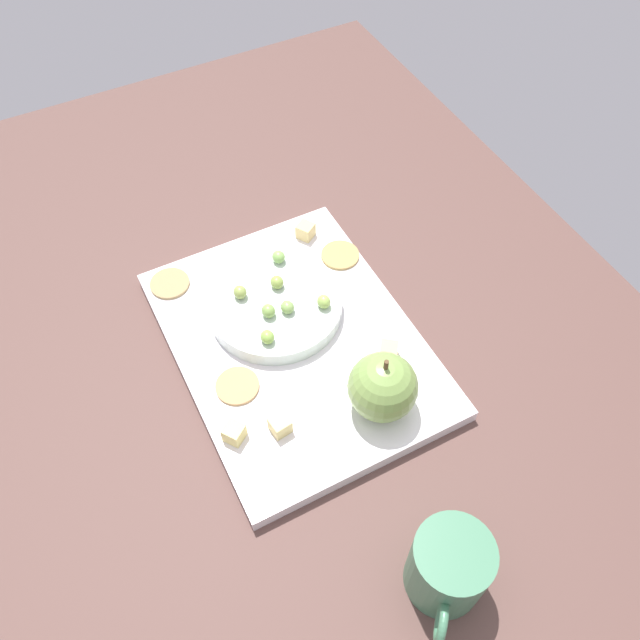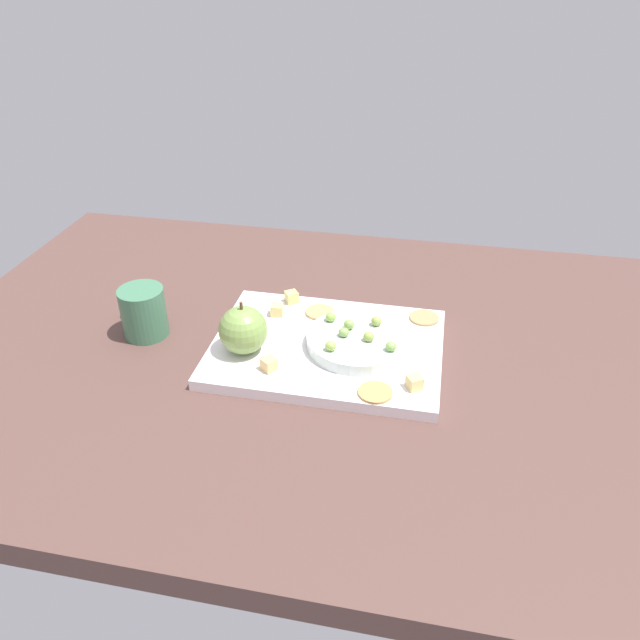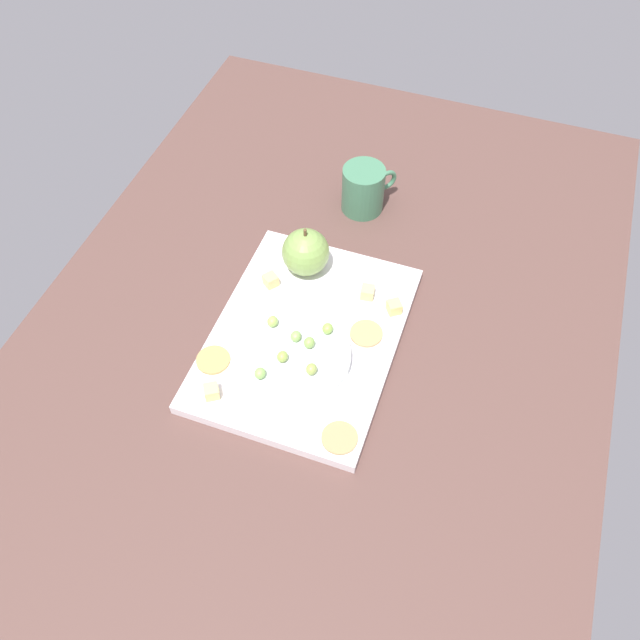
{
  "view_description": "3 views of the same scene",
  "coord_description": "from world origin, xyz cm",
  "views": [
    {
      "loc": [
        -38.07,
        16.75,
        70.09
      ],
      "look_at": [
        1.26,
        -3.65,
        10.02
      ],
      "focal_mm": 36.77,
      "sensor_mm": 36.0,
      "label": 1
    },
    {
      "loc": [
        17.87,
        -81.13,
        62.1
      ],
      "look_at": [
        1.79,
        -1.13,
        9.98
      ],
      "focal_mm": 34.55,
      "sensor_mm": 36.0,
      "label": 2
    },
    {
      "loc": [
        56.74,
        20.23,
        86.77
      ],
      "look_at": [
        2.75,
        1.09,
        9.92
      ],
      "focal_mm": 36.85,
      "sensor_mm": 36.0,
      "label": 3
    }
  ],
  "objects": [
    {
      "name": "grape_4",
      "position": [
        10.34,
        2.51,
        8.57
      ],
      "size": [
        1.75,
        1.57,
        1.62
      ],
      "primitive_type": "ellipsoid",
      "color": "#97AB52",
      "rests_on": "serving_dish"
    },
    {
      "name": "cheese_cube_2",
      "position": [
        -5.66,
        10.28,
        6.75
      ],
      "size": [
        2.82,
        2.82,
        2.02
      ],
      "primitive_type": "cube",
      "rotation": [
        0.0,
        0.0,
        0.62
      ],
      "color": "#E7D273",
      "rests_on": "platter"
    },
    {
      "name": "cheese_cube_3",
      "position": [
        -7.1,
        5.53,
        6.75
      ],
      "size": [
        2.27,
        2.27,
        2.02
      ],
      "primitive_type": "cube",
      "rotation": [
        0.0,
        0.0,
        0.13
      ],
      "color": "#E3CC79",
      "rests_on": "platter"
    },
    {
      "name": "cup",
      "position": [
        -28.1,
        -1.7,
        8.18
      ],
      "size": [
        9.22,
        8.61,
        8.54
      ],
      "color": "#427958",
      "rests_on": "table"
    },
    {
      "name": "grape_1",
      "position": [
        9.72,
        -2.13,
        8.54
      ],
      "size": [
        1.75,
        1.57,
        1.56
      ],
      "primitive_type": "ellipsoid",
      "color": "#93AD4C",
      "rests_on": "serving_dish"
    },
    {
      "name": "serving_dish",
      "position": [
        7.93,
        -0.96,
        6.75
      ],
      "size": [
        16.4,
        16.4,
        2.02
      ],
      "primitive_type": "cylinder",
      "color": "silver",
      "rests_on": "platter"
    },
    {
      "name": "apple_stem",
      "position": [
        -9.45,
        -5.66,
        13.99
      ],
      "size": [
        0.5,
        0.5,
        1.2
      ],
      "primitive_type": "cylinder",
      "color": "brown",
      "rests_on": "apple_whole"
    },
    {
      "name": "platter",
      "position": [
        2.97,
        -1.15,
        4.82
      ],
      "size": [
        36.56,
        27.36,
        1.83
      ],
      "primitive_type": "cube",
      "color": "white",
      "rests_on": "table"
    },
    {
      "name": "cheese_cube_1",
      "position": [
        17.47,
        -9.89,
        6.75
      ],
      "size": [
        2.79,
        2.79,
        2.02
      ],
      "primitive_type": "cube",
      "rotation": [
        0.0,
        0.0,
        0.57
      ],
      "color": "#E9CD79",
      "rests_on": "platter"
    },
    {
      "name": "apple_whole",
      "position": [
        -9.45,
        -5.66,
        9.57
      ],
      "size": [
        7.65,
        7.65,
        7.65
      ],
      "primitive_type": "sphere",
      "color": "#7FA34F",
      "rests_on": "platter"
    },
    {
      "name": "grape_3",
      "position": [
        5.71,
        -1.61,
        8.49
      ],
      "size": [
        1.75,
        1.57,
        1.47
      ],
      "primitive_type": "ellipsoid",
      "color": "#89AE5A",
      "rests_on": "serving_dish"
    },
    {
      "name": "cheese_cube_0",
      "position": [
        -4.3,
        -9.76,
        6.75
      ],
      "size": [
        2.84,
        2.84,
        2.02
      ],
      "primitive_type": "cube",
      "rotation": [
        0.0,
        0.0,
        0.92
      ],
      "color": "#F1C477",
      "rests_on": "platter"
    },
    {
      "name": "grape_6",
      "position": [
        6.19,
        0.66,
        8.57
      ],
      "size": [
        1.75,
        1.57,
        1.63
      ],
      "primitive_type": "ellipsoid",
      "color": "#88AF54",
      "rests_on": "serving_dish"
    },
    {
      "name": "table",
      "position": [
        0.0,
        0.0,
        1.96
      ],
      "size": [
        129.73,
        89.09,
        3.91
      ],
      "primitive_type": "cube",
      "color": "brown",
      "rests_on": "ground"
    },
    {
      "name": "grape_0",
      "position": [
        13.38,
        -4.07,
        8.54
      ],
      "size": [
        1.75,
        1.57,
        1.56
      ],
      "primitive_type": "ellipsoid",
      "color": "#8BBD5D",
      "rests_on": "serving_dish"
    },
    {
      "name": "cracker_2",
      "position": [
        17.85,
        9.26,
        5.94
      ],
      "size": [
        5.01,
        5.01,
        0.4
      ],
      "primitive_type": "cylinder",
      "color": "tan",
      "rests_on": "platter"
    },
    {
      "name": "cracker_0",
      "position": [
        12.11,
        -12.27,
        5.94
      ],
      "size": [
        5.01,
        5.01,
        0.4
      ],
      "primitive_type": "cylinder",
      "color": "tan",
      "rests_on": "platter"
    },
    {
      "name": "cracker_1",
      "position": [
        -0.13,
        7.57,
        5.94
      ],
      "size": [
        5.01,
        5.01,
        0.4
      ],
      "primitive_type": "cylinder",
      "color": "tan",
      "rests_on": "platter"
    },
    {
      "name": "grape_5",
      "position": [
        2.86,
        2.32,
        8.52
      ],
      "size": [
        1.75,
        1.57,
        1.53
      ],
      "primitive_type": "ellipsoid",
      "color": "#8FBA4D",
      "rests_on": "serving_dish"
    },
    {
      "name": "grape_2",
      "position": [
        4.41,
        -5.79,
        8.58
      ],
      "size": [
        1.75,
        1.57,
        1.64
      ],
      "primitive_type": "ellipsoid",
      "color": "#9EC259",
      "rests_on": "serving_dish"
    }
  ]
}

